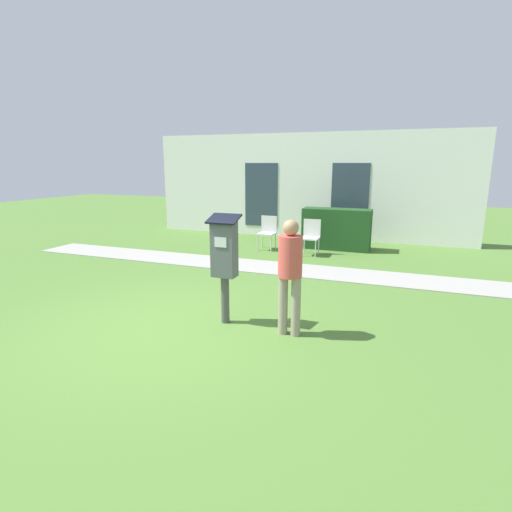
% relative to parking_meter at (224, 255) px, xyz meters
% --- Properties ---
extents(ground_plane, '(40.00, 40.00, 0.00)m').
position_rel_parking_meter_xyz_m(ground_plane, '(-0.65, -0.53, -1.02)').
color(ground_plane, '#517A33').
extents(sidewalk, '(12.00, 1.10, 0.02)m').
position_rel_parking_meter_xyz_m(sidewalk, '(-0.65, 3.20, -1.01)').
color(sidewalk, '#A3A099').
rests_on(sidewalk, ground).
extents(building_facade, '(10.00, 0.26, 3.20)m').
position_rel_parking_meter_xyz_m(building_facade, '(-0.65, 7.26, 0.58)').
color(building_facade, white).
rests_on(building_facade, ground).
extents(parking_meter, '(0.44, 0.31, 1.59)m').
position_rel_parking_meter_xyz_m(parking_meter, '(0.00, 0.00, 0.00)').
color(parking_meter, '#4C4C4C').
rests_on(parking_meter, ground).
extents(person_standing, '(0.32, 0.32, 1.58)m').
position_rel_parking_meter_xyz_m(person_standing, '(0.99, -0.08, -0.09)').
color(person_standing, gray).
rests_on(person_standing, ground).
extents(outdoor_chair_left, '(0.44, 0.44, 0.90)m').
position_rel_parking_meter_xyz_m(outdoor_chair_left, '(-1.11, 5.11, -0.49)').
color(outdoor_chair_left, silver).
rests_on(outdoor_chair_left, ground).
extents(outdoor_chair_middle, '(0.44, 0.44, 0.90)m').
position_rel_parking_meter_xyz_m(outdoor_chair_middle, '(0.13, 4.86, -0.49)').
color(outdoor_chair_middle, silver).
rests_on(outdoor_chair_middle, ground).
extents(hedge_row, '(1.81, 0.60, 1.10)m').
position_rel_parking_meter_xyz_m(hedge_row, '(0.62, 5.79, -0.47)').
color(hedge_row, '#1E471E').
rests_on(hedge_row, ground).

